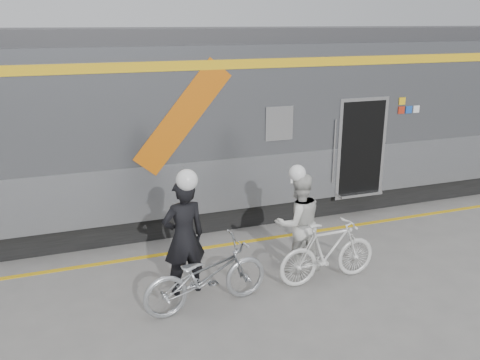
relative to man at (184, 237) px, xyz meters
name	(u,v)px	position (x,y,z in m)	size (l,w,h in m)	color
ground	(247,302)	(0.83, -0.67, -0.96)	(90.00, 90.00, 0.00)	slate
train	(244,120)	(2.34, 3.53, 1.09)	(24.00, 3.17, 4.10)	black
safety_strip	(208,247)	(0.83, 1.48, -0.96)	(24.00, 0.12, 0.01)	gold
man	(184,237)	(0.00, 0.00, 0.00)	(0.70, 0.46, 1.92)	black
bicycle_left	(206,275)	(0.20, -0.55, -0.43)	(0.70, 2.02, 1.06)	#AEB2B6
woman	(298,223)	(2.05, 0.08, -0.07)	(0.87, 0.67, 1.78)	silver
bicycle_right	(328,252)	(2.35, -0.47, -0.42)	(0.51, 1.80, 1.08)	silver
helmet_man	(181,169)	(0.00, 0.00, 1.13)	(0.33, 0.33, 0.33)	white
helmet_woman	(300,166)	(2.05, 0.08, 0.96)	(0.28, 0.28, 0.28)	white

